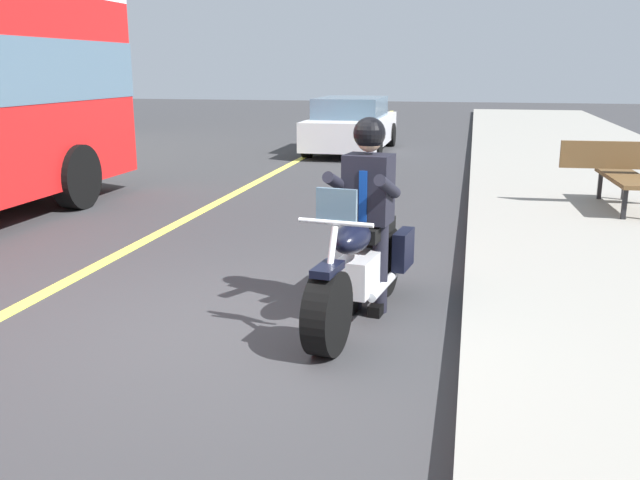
{
  "coord_description": "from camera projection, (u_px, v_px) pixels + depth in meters",
  "views": [
    {
      "loc": [
        5.11,
        2.0,
        2.15
      ],
      "look_at": [
        -0.34,
        0.81,
        0.75
      ],
      "focal_mm": 38.75,
      "sensor_mm": 36.0,
      "label": 1
    }
  ],
  "objects": [
    {
      "name": "ground_plane",
      "position": [
        217.0,
        331.0,
        5.78
      ],
      "size": [
        80.0,
        80.0,
        0.0
      ],
      "primitive_type": "plane",
      "color": "#333335"
    },
    {
      "name": "lane_center_stripe",
      "position": [
        7.0,
        313.0,
        6.2
      ],
      "size": [
        60.0,
        0.16,
        0.01
      ],
      "primitive_type": "cube",
      "color": "#E5DB4C",
      "rests_on": "ground_plane"
    },
    {
      "name": "motorcycle_main",
      "position": [
        361.0,
        268.0,
        5.99
      ],
      "size": [
        2.22,
        0.79,
        1.26
      ],
      "color": "black",
      "rests_on": "ground_plane"
    },
    {
      "name": "rider_main",
      "position": [
        368.0,
        199.0,
        6.02
      ],
      "size": [
        0.68,
        0.61,
        1.74
      ],
      "color": "black",
      "rests_on": "ground_plane"
    },
    {
      "name": "car_silver",
      "position": [
        352.0,
        125.0,
        17.87
      ],
      "size": [
        4.6,
        1.92,
        1.4
      ],
      "color": "silver",
      "rests_on": "ground_plane"
    },
    {
      "name": "bench_sidewalk",
      "position": [
        625.0,
        169.0,
        9.99
      ],
      "size": [
        1.82,
        1.8,
        0.95
      ],
      "color": "brown",
      "rests_on": "sidewalk_curb"
    }
  ]
}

